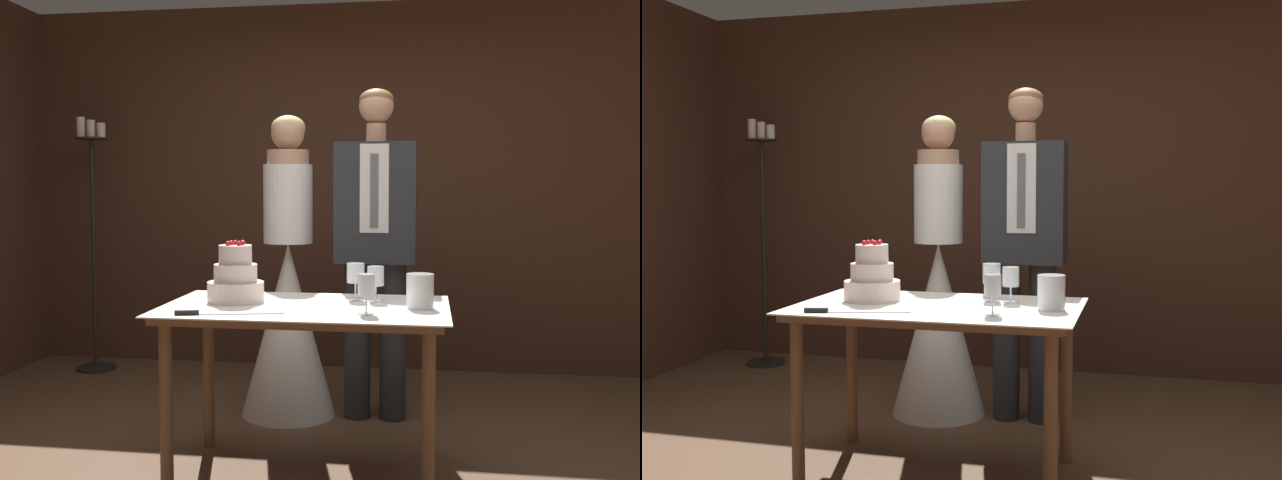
# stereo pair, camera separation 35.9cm
# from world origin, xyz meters

# --- Properties ---
(wall_back) EXTENTS (5.13, 0.12, 2.62)m
(wall_back) POSITION_xyz_m (0.00, 2.30, 1.31)
(wall_back) COLOR #472B1E
(wall_back) RESTS_ON ground_plane
(cake_table) EXTENTS (1.27, 0.77, 0.78)m
(cake_table) POSITION_xyz_m (-0.06, 0.25, 0.68)
(cake_table) COLOR brown
(cake_table) RESTS_ON ground_plane
(tiered_cake) EXTENTS (0.26, 0.26, 0.28)m
(tiered_cake) POSITION_xyz_m (-0.40, 0.31, 0.88)
(tiered_cake) COLOR beige
(tiered_cake) RESTS_ON cake_table
(cake_knife) EXTENTS (0.44, 0.13, 0.02)m
(cake_knife) POSITION_xyz_m (-0.42, -0.04, 0.79)
(cake_knife) COLOR silver
(cake_knife) RESTS_ON cake_table
(wine_glass_near) EXTENTS (0.08, 0.08, 0.17)m
(wine_glass_near) POSITION_xyz_m (0.24, 0.40, 0.90)
(wine_glass_near) COLOR silver
(wine_glass_near) RESTS_ON cake_table
(wine_glass_middle) EXTENTS (0.07, 0.07, 0.17)m
(wine_glass_middle) POSITION_xyz_m (0.23, 0.07, 0.90)
(wine_glass_middle) COLOR silver
(wine_glass_middle) RESTS_ON cake_table
(wine_glass_far) EXTENTS (0.08, 0.08, 0.17)m
(wine_glass_far) POSITION_xyz_m (0.14, 0.43, 0.90)
(wine_glass_far) COLOR silver
(wine_glass_far) RESTS_ON cake_table
(hurricane_candle) EXTENTS (0.12, 0.12, 0.15)m
(hurricane_candle) POSITION_xyz_m (0.45, 0.26, 0.85)
(hurricane_candle) COLOR silver
(hurricane_candle) RESTS_ON cake_table
(bride) EXTENTS (0.54, 0.54, 1.72)m
(bride) POSITION_xyz_m (-0.31, 1.12, 0.63)
(bride) COLOR white
(bride) RESTS_ON ground_plane
(groom) EXTENTS (0.45, 0.25, 1.86)m
(groom) POSITION_xyz_m (0.19, 1.12, 1.03)
(groom) COLOR #282B30
(groom) RESTS_ON ground_plane
(candle_stand) EXTENTS (0.28, 0.28, 1.81)m
(candle_stand) POSITION_xyz_m (-1.88, 1.90, 0.91)
(candle_stand) COLOR black
(candle_stand) RESTS_ON ground_plane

